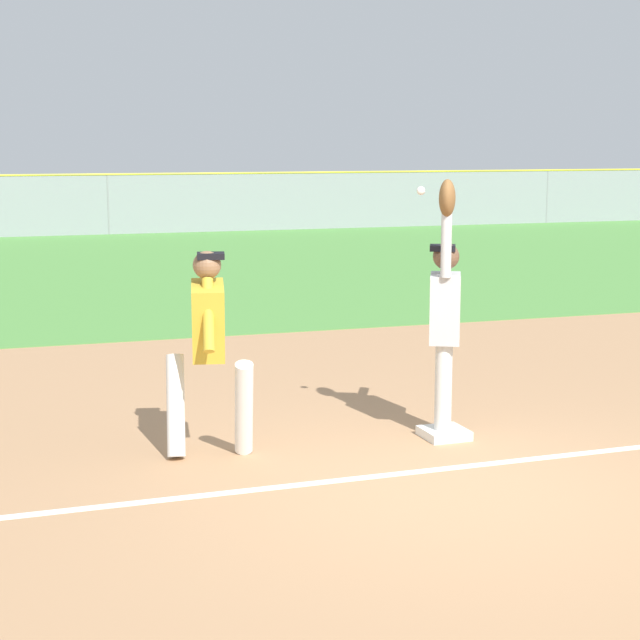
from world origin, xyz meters
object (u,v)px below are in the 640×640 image
Objects in this scene: first_base at (444,433)px; parked_car_blue at (235,200)px; parked_car_black at (46,204)px; runner at (208,339)px; fielder at (445,312)px; baseball at (421,191)px.

parked_car_blue reaches higher than first_base.
first_base is 25.37m from parked_car_black.
parked_car_black is 0.99× the size of parked_car_blue.
runner is at bearing -93.18° from parked_car_black.
fielder is 0.51× the size of parked_car_black.
runner is (-2.10, 0.02, -0.12)m from fielder.
first_base is 2.30m from runner.
parked_car_black is (-2.03, 25.22, -0.45)m from fielder.
first_base is 0.08× the size of parked_car_blue.
parked_car_blue is at bearing 87.36° from runner.
parked_car_blue is at bearing -74.17° from fielder.
parked_car_black is (-2.02, 25.28, 0.63)m from first_base.
fielder reaches higher than runner.
parked_car_black reaches higher than first_base.
runner is 0.38× the size of parked_car_blue.
baseball is at bearing 18.83° from fielder.
runner is 2.21m from baseball.
parked_car_blue is (6.10, 0.41, 0.00)m from parked_car_black.
parked_car_blue is (4.30, 25.61, -1.50)m from baseball.
fielder is 2.10m from runner.
baseball is at bearing -88.94° from parked_car_black.
baseball reaches higher than parked_car_black.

